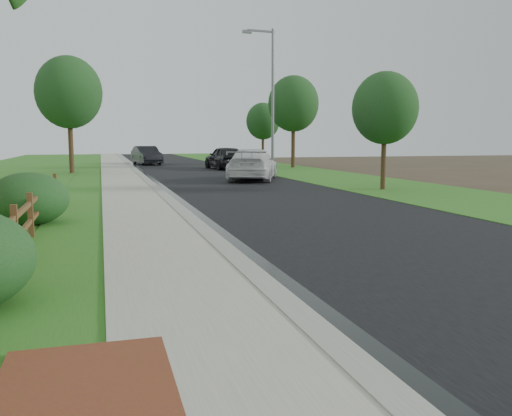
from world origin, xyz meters
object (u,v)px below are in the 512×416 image
object	(u,v)px
ranch_fence	(23,221)
streetlight	(270,93)
white_suv	(253,164)
dark_car_mid	(225,158)

from	to	relation	value
ranch_fence	streetlight	distance (m)	24.96
streetlight	ranch_fence	bearing A→B (deg)	-119.63
ranch_fence	white_suv	world-z (taller)	white_suv
ranch_fence	white_suv	bearing A→B (deg)	60.44
dark_car_mid	ranch_fence	bearing A→B (deg)	64.35
ranch_fence	streetlight	size ratio (longest dim) A/B	1.84
dark_car_mid	white_suv	bearing A→B (deg)	80.29
dark_car_mid	streetlight	xyz separation A→B (m)	(1.33, -7.35, 4.31)
white_suv	dark_car_mid	distance (m)	11.30
dark_car_mid	streetlight	bearing A→B (deg)	95.22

